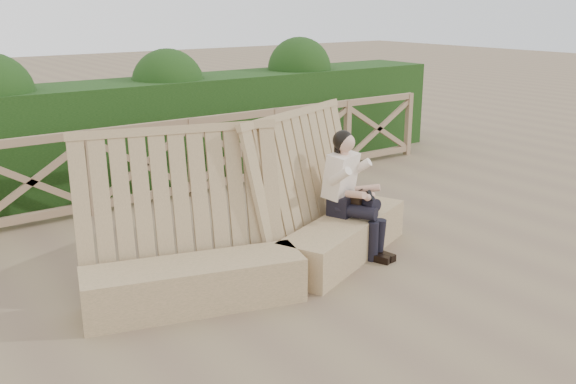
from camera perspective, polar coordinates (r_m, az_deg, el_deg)
ground at (r=5.99m, az=1.52°, el=-9.33°), size 60.00×60.00×0.00m
bench at (r=6.27m, az=-1.55°, el=-4.26°), size 3.82×1.42×1.55m
woman at (r=6.84m, az=5.54°, el=0.29°), size 0.50×0.85×1.33m
guardrail at (r=8.68m, az=-12.76°, el=2.38°), size 10.10×0.09×1.10m
hedge at (r=9.72m, az=-15.71°, el=4.86°), size 12.00×1.20×1.50m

